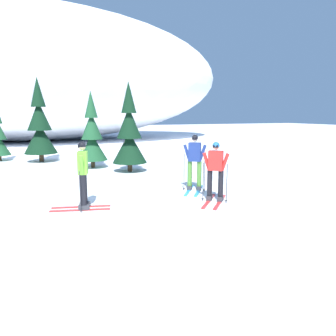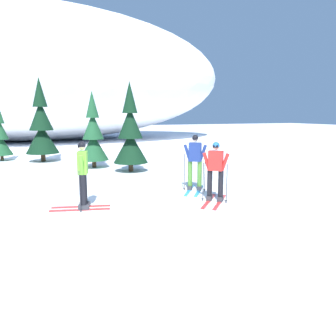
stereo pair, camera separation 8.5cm
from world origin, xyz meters
name	(u,v)px [view 1 (the left image)]	position (x,y,z in m)	size (l,w,h in m)	color
ground_plane	(148,205)	(0.00, 0.00, 0.00)	(120.00, 120.00, 0.00)	white
skier_red_jacket	(215,171)	(1.96, -0.33, 0.91)	(1.42, 1.55, 1.74)	red
skier_navy_jacket	(195,161)	(2.05, 1.15, 0.98)	(1.26, 1.54, 1.85)	#2893CC
skier_lime_jacket	(83,174)	(-1.68, 0.35, 0.95)	(1.63, 0.80, 1.81)	red
pine_tree_center_left	(40,127)	(-2.38, 10.25, 1.84)	(1.70, 1.70, 4.39)	#47301E
pine_tree_center_right	(92,136)	(-0.22, 7.19, 1.49)	(1.38, 1.38, 3.56)	#47301E
pine_tree_far_right	(129,134)	(1.10, 5.50, 1.63)	(1.50, 1.50, 3.89)	#47301E
snow_ridge_background	(27,74)	(-2.72, 25.13, 6.07)	(37.20, 19.41, 12.13)	white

